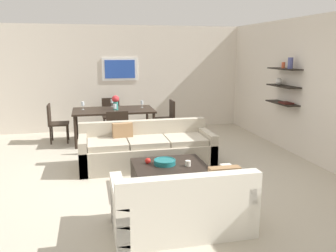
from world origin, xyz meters
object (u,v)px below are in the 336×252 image
(dining_chair_foot, at_px, (117,129))
(dining_chair_left_far, at_px, (55,121))
(wine_glass_foot, at_px, (115,107))
(wine_glass_right_far, at_px, (142,103))
(coffee_table, at_px, (170,177))
(candle_jar, at_px, (188,163))
(centerpiece_vase, at_px, (116,101))
(apple_on_coffee_table, at_px, (148,161))
(wine_glass_head, at_px, (112,102))
(sofa_beige, at_px, (147,150))
(dining_table, at_px, (114,112))
(wine_glass_left_far, at_px, (83,104))
(decorative_bowl, at_px, (165,162))
(dining_chair_head, at_px, (111,113))
(loveseat_white, at_px, (182,205))
(dining_chair_right_far, at_px, (168,116))

(dining_chair_foot, relative_size, dining_chair_left_far, 1.00)
(wine_glass_foot, relative_size, wine_glass_right_far, 1.15)
(coffee_table, xyz_separation_m, candle_jar, (0.25, -0.11, 0.23))
(centerpiece_vase, bearing_deg, apple_on_coffee_table, -85.10)
(wine_glass_head, xyz_separation_m, centerpiece_vase, (0.05, -0.50, 0.07))
(sofa_beige, relative_size, dining_table, 1.32)
(wine_glass_left_far, bearing_deg, decorative_bowl, -68.92)
(decorative_bowl, height_order, wine_glass_foot, wine_glass_foot)
(coffee_table, bearing_deg, sofa_beige, 97.95)
(dining_chair_head, bearing_deg, dining_chair_foot, -90.00)
(dining_chair_foot, distance_m, wine_glass_head, 1.41)
(dining_chair_foot, bearing_deg, candle_jar, -69.06)
(loveseat_white, bearing_deg, coffee_table, 83.38)
(centerpiece_vase, bearing_deg, coffee_table, -79.41)
(decorative_bowl, xyz_separation_m, wine_glass_head, (-0.54, 3.46, 0.45))
(apple_on_coffee_table, distance_m, dining_chair_right_far, 3.31)
(dining_chair_left_far, xyz_separation_m, wine_glass_right_far, (1.99, -0.10, 0.36))
(sofa_beige, bearing_deg, coffee_table, -82.05)
(apple_on_coffee_table, bearing_deg, wine_glass_left_far, 107.66)
(coffee_table, xyz_separation_m, decorative_bowl, (-0.07, 0.04, 0.23))
(dining_chair_left_far, distance_m, wine_glass_right_far, 2.03)
(candle_jar, height_order, dining_chair_left_far, dining_chair_left_far)
(decorative_bowl, relative_size, dining_chair_head, 0.38)
(centerpiece_vase, bearing_deg, decorative_bowl, -80.67)
(dining_chair_left_far, bearing_deg, wine_glass_head, 9.51)
(apple_on_coffee_table, xyz_separation_m, dining_chair_foot, (-0.29, 2.00, 0.08))
(sofa_beige, height_order, wine_glass_head, wine_glass_head)
(dining_chair_head, distance_m, wine_glass_foot, 1.42)
(dining_chair_right_far, bearing_deg, decorative_bowl, -103.51)
(loveseat_white, xyz_separation_m, decorative_bowl, (0.07, 1.26, 0.13))
(dining_table, bearing_deg, loveseat_white, -83.76)
(apple_on_coffee_table, bearing_deg, wine_glass_foot, 96.80)
(centerpiece_vase, bearing_deg, dining_chair_foot, -93.22)
(sofa_beige, relative_size, coffee_table, 2.20)
(dining_chair_right_far, xyz_separation_m, wine_glass_right_far, (-0.64, -0.10, 0.36))
(apple_on_coffee_table, distance_m, dining_chair_left_far, 3.54)
(dining_chair_right_far, height_order, wine_glass_left_far, wine_glass_left_far)
(dining_chair_left_far, bearing_deg, dining_chair_foot, -41.06)
(apple_on_coffee_table, bearing_deg, candle_jar, -23.24)
(loveseat_white, bearing_deg, dining_chair_left_far, 111.58)
(decorative_bowl, relative_size, dining_chair_foot, 0.38)
(sofa_beige, relative_size, dining_chair_left_far, 2.72)
(loveseat_white, xyz_separation_m, apple_on_coffee_table, (-0.17, 1.36, 0.13))
(wine_glass_left_far, bearing_deg, apple_on_coffee_table, -72.34)
(dining_chair_foot, distance_m, wine_glass_right_far, 1.29)
(wine_glass_left_far, distance_m, wine_glass_right_far, 1.35)
(dining_table, xyz_separation_m, dining_chair_foot, (0.00, -0.92, -0.18))
(candle_jar, relative_size, wine_glass_right_far, 0.50)
(dining_chair_foot, height_order, dining_chair_head, same)
(dining_chair_head, height_order, wine_glass_foot, wine_glass_foot)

